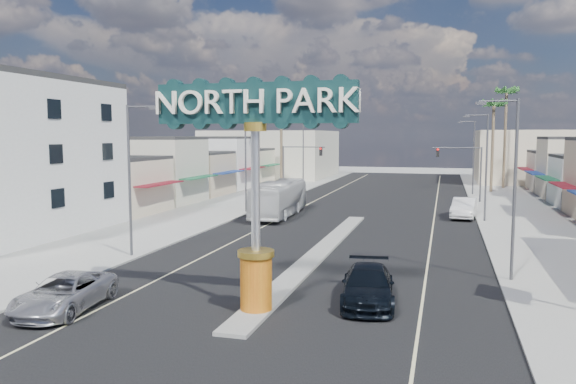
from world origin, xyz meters
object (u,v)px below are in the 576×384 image
Objects in this scene: traffic_signal_left at (298,161)px; streetlight_r_mid at (484,162)px; gateway_sign at (255,169)px; suv_right at (368,285)px; streetlight_l_near at (132,173)px; suv_left at (64,293)px; car_parked_right at (464,208)px; palm_right_mid at (494,108)px; palm_right_far at (507,97)px; streetlight_l_mid at (247,159)px; streetlight_r_far at (472,153)px; streetlight_r_near at (511,180)px; traffic_signal_right at (463,163)px; city_bus at (279,199)px; palm_left_far at (281,102)px; streetlight_l_far at (304,152)px.

streetlight_r_mid is (19.62, -13.99, 0.79)m from traffic_signal_left.
gateway_sign is 1.02× the size of streetlight_r_mid.
streetlight_l_near is at bearing 152.86° from suv_right.
car_parked_right is at bearing 56.41° from suv_left.
palm_right_mid is 0.86× the size of palm_right_far.
streetlight_l_mid is 20.87m from streetlight_r_mid.
streetlight_r_far reaches higher than suv_right.
streetlight_r_near is 46.40m from palm_right_mid.
streetlight_l_near is at bearing 142.45° from gateway_sign.
traffic_signal_right is 22.33m from city_bus.
palm_right_far reaches higher than streetlight_l_near.
palm_right_far is (5.82, 18.01, 8.11)m from traffic_signal_right.
palm_left_far is 30.48m from palm_right_far.
gateway_sign is 1.53× the size of traffic_signal_left.
streetlight_l_near is 1.00× the size of streetlight_l_far.
traffic_signal_right is 20.59m from palm_right_far.
traffic_signal_right is 0.53× the size of city_bus.
streetlight_r_far is 48.02m from suv_right.
city_bus is at bearing -81.79° from traffic_signal_left.
streetlight_l_far is 1.66× the size of suv_right.
traffic_signal_left is 0.67× the size of streetlight_r_mid.
palm_right_far reaches higher than traffic_signal_left.
streetlight_r_mid is at bearing -98.12° from palm_right_far.
streetlight_l_near is (-10.43, 8.02, -0.86)m from gateway_sign.
gateway_sign reaches higher than suv_left.
car_parked_right is (-0.18, -12.00, -3.38)m from traffic_signal_right.
streetlight_r_mid is at bearing 90.00° from streetlight_r_near.
palm_right_far reaches higher than streetlight_r_far.
traffic_signal_left is 15.54m from city_bus.
palm_right_far reaches higher than palm_right_mid.
palm_right_mid reaches higher than suv_left.
traffic_signal_right is at bearing -22.20° from streetlight_l_far.
car_parked_right is at bearing 5.85° from streetlight_l_mid.
palm_left_far is 2.44× the size of suv_left.
palm_right_far reaches higher than streetlight_r_near.
car_parked_right is (19.43, 21.99, -4.18)m from streetlight_l_near.
palm_right_far is (24.18, 18.01, 8.11)m from traffic_signal_left.
suv_right is 0.48× the size of city_bus.
suv_left is 35.98m from car_parked_right.
traffic_signal_left is 0.67× the size of streetlight_r_near.
gateway_sign is at bearing -100.02° from car_parked_right.
streetlight_l_mid is 0.69× the size of palm_left_far.
traffic_signal_left is 21.20m from streetlight_r_far.
streetlight_r_far is at bearing 75.69° from suv_right.
palm_left_far is (-3.82, 6.01, 7.22)m from traffic_signal_left.
streetlight_l_near and streetlight_r_near have the same top height.
streetlight_r_mid reaches higher than suv_left.
streetlight_l_near is 46.90m from streetlight_r_far.
streetlight_l_near reaches higher than city_bus.
streetlight_l_far is at bearing 101.78° from gateway_sign.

